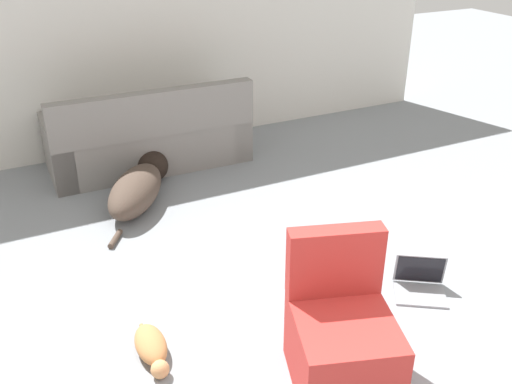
{
  "coord_description": "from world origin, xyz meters",
  "views": [
    {
      "loc": [
        -1.63,
        -1.11,
        2.42
      ],
      "look_at": [
        -0.09,
        2.02,
        0.64
      ],
      "focal_mm": 40.0,
      "sensor_mm": 36.0,
      "label": 1
    }
  ],
  "objects_px": {
    "dog": "(139,186)",
    "side_chair": "(341,338)",
    "cat": "(152,347)",
    "laptop_open": "(420,280)",
    "couch": "(149,139)"
  },
  "relations": [
    {
      "from": "side_chair",
      "to": "cat",
      "type": "bearing_deg",
      "value": 162.42
    },
    {
      "from": "dog",
      "to": "cat",
      "type": "distance_m",
      "value": 2.02
    },
    {
      "from": "dog",
      "to": "laptop_open",
      "type": "distance_m",
      "value": 2.55
    },
    {
      "from": "couch",
      "to": "cat",
      "type": "height_order",
      "value": "couch"
    },
    {
      "from": "couch",
      "to": "dog",
      "type": "height_order",
      "value": "couch"
    },
    {
      "from": "cat",
      "to": "dog",
      "type": "bearing_deg",
      "value": 168.5
    },
    {
      "from": "dog",
      "to": "side_chair",
      "type": "bearing_deg",
      "value": -138.46
    },
    {
      "from": "cat",
      "to": "side_chair",
      "type": "height_order",
      "value": "side_chair"
    },
    {
      "from": "cat",
      "to": "side_chair",
      "type": "xyz_separation_m",
      "value": [
        0.89,
        -0.64,
        0.22
      ]
    },
    {
      "from": "couch",
      "to": "side_chair",
      "type": "height_order",
      "value": "couch"
    },
    {
      "from": "cat",
      "to": "laptop_open",
      "type": "xyz_separation_m",
      "value": [
        1.86,
        -0.19,
        0.02
      ]
    },
    {
      "from": "dog",
      "to": "side_chair",
      "type": "xyz_separation_m",
      "value": [
        0.41,
        -2.6,
        0.13
      ]
    },
    {
      "from": "couch",
      "to": "laptop_open",
      "type": "bearing_deg",
      "value": 110.59
    },
    {
      "from": "laptop_open",
      "to": "side_chair",
      "type": "bearing_deg",
      "value": -121.89
    },
    {
      "from": "couch",
      "to": "side_chair",
      "type": "relative_size",
      "value": 2.31
    }
  ]
}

